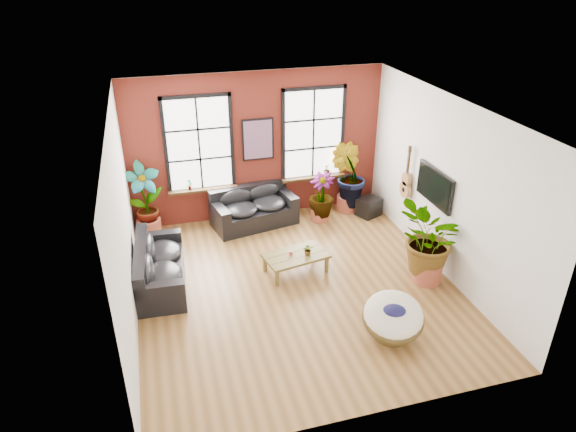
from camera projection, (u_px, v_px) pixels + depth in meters
name	position (u px, v px, depth m)	size (l,w,h in m)	color
room	(295.00, 203.00, 9.31)	(6.04, 6.54, 3.54)	brown
sofa_back	(253.00, 208.00, 12.13)	(2.09, 1.31, 0.89)	black
sofa_left	(158.00, 267.00, 9.90)	(0.99, 2.15, 0.83)	black
coffee_table	(296.00, 257.00, 10.30)	(1.37, 0.94, 0.48)	brown
papasan_chair	(393.00, 317.00, 8.53)	(1.35, 1.35, 0.77)	brown
poster	(258.00, 139.00, 11.81)	(0.74, 0.06, 0.98)	black
tv_wall_unit	(426.00, 186.00, 10.49)	(0.13, 1.86, 1.20)	black
media_box	(369.00, 207.00, 12.59)	(0.66, 0.62, 0.44)	black
pot_back_left	(149.00, 227.00, 11.72)	(0.55, 0.55, 0.40)	#A84D37
pot_back_right	(347.00, 203.00, 12.87)	(0.63, 0.63, 0.39)	#A84D37
pot_right_wall	(427.00, 272.00, 10.08)	(0.73, 0.73, 0.41)	#A84D37
pot_mid	(320.00, 214.00, 12.40)	(0.52, 0.52, 0.32)	#A84D37
floor_plant_back_left	(144.00, 197.00, 11.36)	(0.85, 0.58, 1.62)	#144C1F
floor_plant_back_right	(348.00, 176.00, 12.53)	(0.86, 0.69, 1.56)	#144C1F
floor_plant_right_wall	(430.00, 240.00, 9.77)	(1.35, 1.17, 1.50)	#144C1F
floor_plant_mid	(322.00, 195.00, 12.15)	(0.60, 0.60, 1.07)	#144C1F
table_plant	(308.00, 250.00, 10.22)	(0.22, 0.19, 0.24)	#144C1F
sill_plant_left	(189.00, 184.00, 11.80)	(0.14, 0.10, 0.27)	#144C1F
sill_plant_right	(327.00, 170.00, 12.60)	(0.15, 0.15, 0.27)	#144C1F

